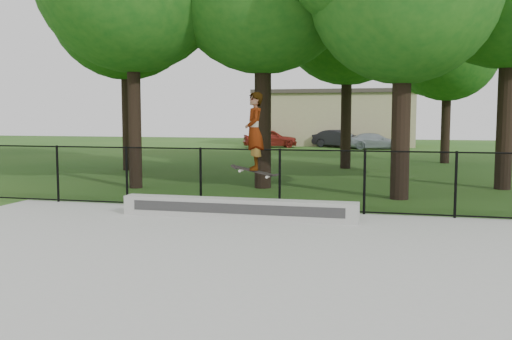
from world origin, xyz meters
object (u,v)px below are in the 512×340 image
object	(u,v)px
grind_ledge	(238,208)
car_a	(270,138)
car_b	(339,139)
car_c	(375,141)
skater_airborne	(254,133)

from	to	relation	value
grind_ledge	car_a	world-z (taller)	car_a
car_b	car_c	size ratio (longest dim) A/B	1.01
car_c	skater_airborne	world-z (taller)	skater_airborne
car_a	skater_airborne	world-z (taller)	skater_airborne
car_a	car_c	bearing A→B (deg)	-113.10
car_c	car_b	bearing A→B (deg)	50.49
car_b	grind_ledge	bearing A→B (deg)	-155.72
grind_ledge	car_a	xyz separation A→B (m)	(-5.61, 28.59, 0.39)
skater_airborne	car_a	bearing A→B (deg)	101.86
car_c	car_a	bearing A→B (deg)	76.73
car_b	car_c	bearing A→B (deg)	-96.01
grind_ledge	car_b	size ratio (longest dim) A/B	1.52
car_a	car_c	world-z (taller)	car_a
skater_airborne	car_c	bearing A→B (deg)	87.00
car_c	skater_airborne	distance (m)	28.51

